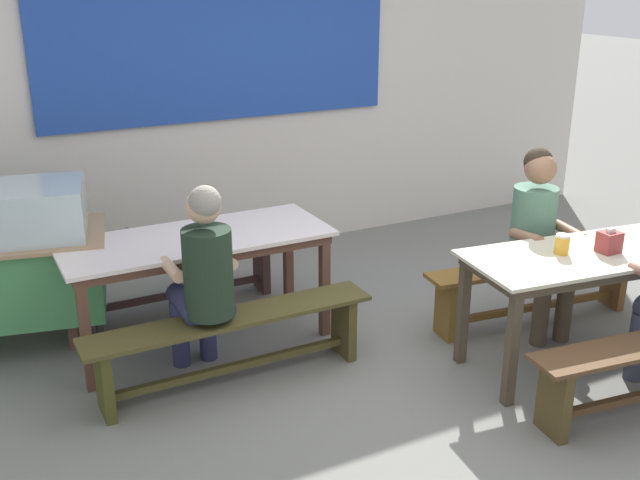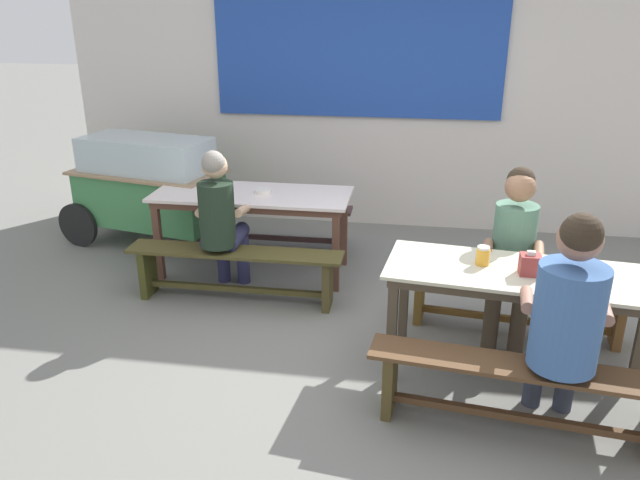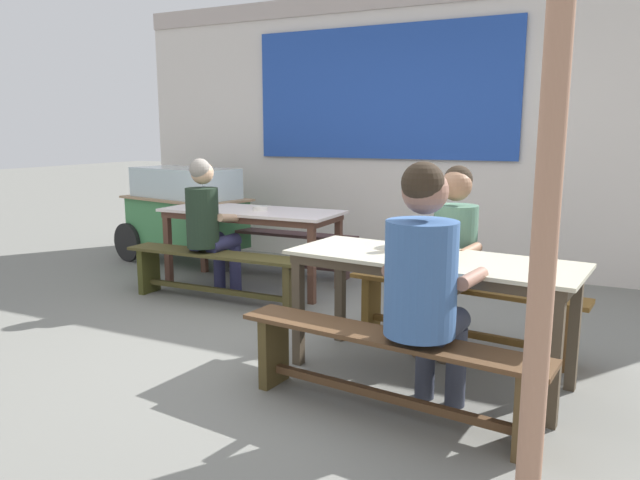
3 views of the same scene
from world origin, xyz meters
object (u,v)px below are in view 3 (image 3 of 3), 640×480
object	(u,v)px
condiment_jar	(393,241)
soup_bowl	(260,208)
dining_table_far	(251,218)
bench_far_back	(282,245)
food_cart	(185,209)
person_near_front	(425,276)
bench_far_front	(216,269)
person_right_near_table	(451,247)
dining_table_near	(431,270)
bench_near_back	(462,305)
wooden_support_post	(543,258)
bench_near_front	(385,362)
person_left_back_turned	(208,221)
tissue_box	(431,247)

from	to	relation	value
condiment_jar	soup_bowl	world-z (taller)	condiment_jar
dining_table_far	bench_far_back	size ratio (longest dim) A/B	1.06
food_cart	person_near_front	distance (m)	4.28
bench_far_front	person_right_near_table	size ratio (longest dim) A/B	1.40
dining_table_near	bench_far_back	distance (m)	2.93
bench_near_back	person_right_near_table	distance (m)	0.43
bench_far_back	wooden_support_post	distance (m)	4.31
condiment_jar	person_right_near_table	bearing A→B (deg)	61.32
person_near_front	person_right_near_table	xyz separation A→B (m)	(-0.13, 1.11, -0.05)
bench_far_back	bench_near_back	bearing A→B (deg)	-32.04
wooden_support_post	dining_table_far	bearing A→B (deg)	138.30
bench_near_front	soup_bowl	world-z (taller)	soup_bowl
person_left_back_turned	bench_near_front	bearing A→B (deg)	-33.62
bench_far_back	person_near_front	size ratio (longest dim) A/B	1.22
food_cart	wooden_support_post	distance (m)	5.13
person_left_back_turned	condiment_jar	xyz separation A→B (m)	(1.99, -0.78, 0.11)
bench_near_front	soup_bowl	distance (m)	2.82
dining_table_near	food_cart	distance (m)	3.87
bench_near_back	condiment_jar	world-z (taller)	condiment_jar
bench_far_front	food_cart	size ratio (longest dim) A/B	0.94
person_left_back_turned	person_right_near_table	bearing A→B (deg)	-8.04
bench_near_back	person_near_front	size ratio (longest dim) A/B	1.24
dining_table_near	person_right_near_table	size ratio (longest dim) A/B	1.41
person_near_front	person_right_near_table	world-z (taller)	person_near_front
bench_near_back	condiment_jar	size ratio (longest dim) A/B	13.62
bench_far_front	tissue_box	world-z (taller)	tissue_box
bench_far_back	person_near_front	xyz separation A→B (m)	(2.25, -2.54, 0.47)
bench_far_front	person_near_front	world-z (taller)	person_near_front
food_cart	tissue_box	size ratio (longest dim) A/B	12.21
person_near_front	tissue_box	bearing A→B (deg)	102.33
bench_near_front	soup_bowl	xyz separation A→B (m)	(-1.96, 1.97, 0.48)
person_near_front	person_left_back_turned	world-z (taller)	person_near_front
person_near_front	dining_table_far	bearing A→B (deg)	139.19
dining_table_near	bench_near_back	bearing A→B (deg)	83.35
bench_far_back	person_right_near_table	world-z (taller)	person_right_near_table
person_right_near_table	wooden_support_post	world-z (taller)	wooden_support_post
dining_table_near	bench_far_back	world-z (taller)	dining_table_near
tissue_box	condiment_jar	world-z (taller)	tissue_box
person_right_near_table	food_cart	bearing A→B (deg)	157.57
food_cart	bench_near_front	bearing A→B (deg)	-37.44
bench_far_front	bench_near_back	xyz separation A→B (m)	(2.19, -0.18, 0.00)
dining_table_near	wooden_support_post	world-z (taller)	wooden_support_post
bench_near_front	condiment_jar	distance (m)	0.86
person_near_front	wooden_support_post	distance (m)	0.89
bench_near_front	tissue_box	distance (m)	0.77
tissue_box	soup_bowl	xyz separation A→B (m)	(-2.04, 1.42, -0.05)
bench_far_back	person_right_near_table	distance (m)	2.60
dining_table_far	tissue_box	distance (m)	2.56
dining_table_near	food_cart	xyz separation A→B (m)	(-3.36, 1.92, -0.05)
bench_far_back	bench_near_back	xyz separation A→B (m)	(2.20, -1.38, -0.00)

